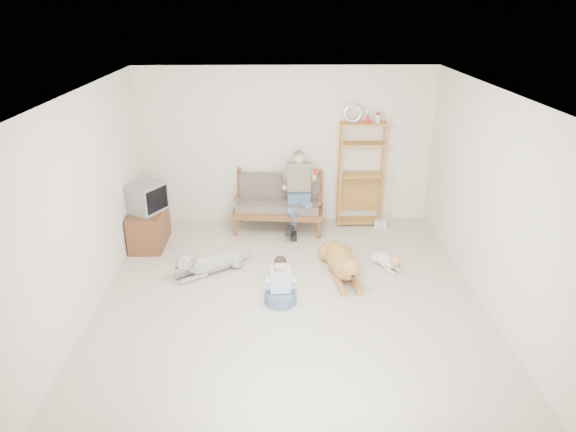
{
  "coord_description": "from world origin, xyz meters",
  "views": [
    {
      "loc": [
        -0.15,
        -5.79,
        3.66
      ],
      "look_at": [
        -0.01,
        1.0,
        0.8
      ],
      "focal_mm": 32.0,
      "sensor_mm": 36.0,
      "label": 1
    }
  ],
  "objects_px": {
    "etagere": "(361,173)",
    "tv_stand": "(149,227)",
    "loveseat": "(278,202)",
    "golden_retriever": "(342,263)"
  },
  "relations": [
    {
      "from": "tv_stand",
      "to": "golden_retriever",
      "type": "relative_size",
      "value": 0.58
    },
    {
      "from": "loveseat",
      "to": "tv_stand",
      "type": "distance_m",
      "value": 2.18
    },
    {
      "from": "tv_stand",
      "to": "golden_retriever",
      "type": "height_order",
      "value": "tv_stand"
    },
    {
      "from": "etagere",
      "to": "loveseat",
      "type": "bearing_deg",
      "value": -172.65
    },
    {
      "from": "etagere",
      "to": "tv_stand",
      "type": "xyz_separation_m",
      "value": [
        -3.51,
        -0.78,
        -0.63
      ]
    },
    {
      "from": "etagere",
      "to": "tv_stand",
      "type": "relative_size",
      "value": 2.34
    },
    {
      "from": "loveseat",
      "to": "etagere",
      "type": "height_order",
      "value": "etagere"
    },
    {
      "from": "loveseat",
      "to": "tv_stand",
      "type": "relative_size",
      "value": 1.73
    },
    {
      "from": "loveseat",
      "to": "etagere",
      "type": "xyz_separation_m",
      "value": [
        1.42,
        0.18,
        0.44
      ]
    },
    {
      "from": "loveseat",
      "to": "tv_stand",
      "type": "bearing_deg",
      "value": -158.43
    }
  ]
}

